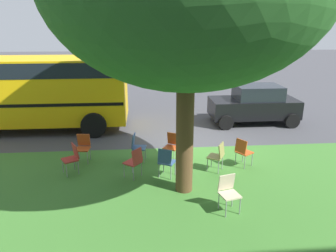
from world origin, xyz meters
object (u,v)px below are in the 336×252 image
at_px(chair_2, 137,145).
at_px(chair_8, 83,146).
at_px(chair_7, 172,144).
at_px(parked_car, 254,104).
at_px(chair_1, 166,160).
at_px(chair_0, 218,155).
at_px(chair_4, 228,190).
at_px(chair_6, 72,156).
at_px(chair_3, 243,150).
at_px(chair_5, 134,160).

height_order(chair_2, chair_8, same).
bearing_deg(chair_7, chair_2, -0.91).
bearing_deg(parked_car, chair_7, 43.13).
distance_m(chair_1, chair_2, 1.47).
height_order(chair_7, parked_car, parked_car).
bearing_deg(chair_0, chair_4, 83.60).
bearing_deg(chair_6, chair_3, -179.40).
relative_size(chair_6, parked_car, 0.24).
distance_m(chair_8, parked_car, 7.59).
height_order(chair_2, chair_3, same).
xyz_separation_m(chair_0, chair_7, (1.26, -0.92, 0.00)).
height_order(chair_4, chair_7, same).
distance_m(chair_5, parked_car, 7.00).
bearing_deg(chair_4, chair_0, -96.40).
bearing_deg(chair_5, parked_car, -136.56).
xyz_separation_m(chair_1, chair_2, (0.83, -1.22, 0.00)).
xyz_separation_m(chair_4, chair_8, (3.81, -3.09, 0.00)).
height_order(chair_6, parked_car, parked_car).
xyz_separation_m(chair_4, chair_5, (2.18, -1.85, 0.00)).
xyz_separation_m(chair_2, chair_7, (-1.10, 0.02, 0.00)).
bearing_deg(chair_6, chair_8, -101.94).
height_order(chair_0, chair_6, same).
relative_size(chair_1, chair_4, 1.00).
xyz_separation_m(chair_2, chair_6, (1.85, 0.73, 0.00)).
bearing_deg(chair_4, chair_7, -71.04).
bearing_deg(chair_7, chair_1, 77.14).
height_order(chair_0, parked_car, parked_car).
relative_size(chair_3, chair_4, 1.00).
bearing_deg(chair_7, chair_3, 162.52).
height_order(chair_1, chair_2, same).
bearing_deg(chair_8, chair_5, 142.51).
xyz_separation_m(chair_3, chair_6, (5.05, 0.05, 0.00)).
bearing_deg(chair_0, chair_7, -36.22).
height_order(chair_2, chair_7, same).
distance_m(chair_2, chair_4, 3.68).
bearing_deg(chair_6, chair_4, 150.27).
bearing_deg(chair_2, chair_0, 158.32).
bearing_deg(chair_0, chair_5, 5.11).
height_order(chair_2, chair_4, same).
bearing_deg(chair_3, chair_1, 12.89).
distance_m(chair_3, parked_car, 4.71).
distance_m(chair_2, chair_6, 1.99).
bearing_deg(chair_4, parked_car, -113.49).
distance_m(chair_3, chair_8, 4.93).
bearing_deg(chair_6, chair_2, -158.52).
height_order(chair_5, parked_car, parked_car).
relative_size(chair_0, chair_4, 1.00).
bearing_deg(chair_6, chair_7, -166.47).
xyz_separation_m(chair_0, chair_8, (4.04, -1.03, 0.00)).
bearing_deg(chair_2, chair_1, 124.26).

